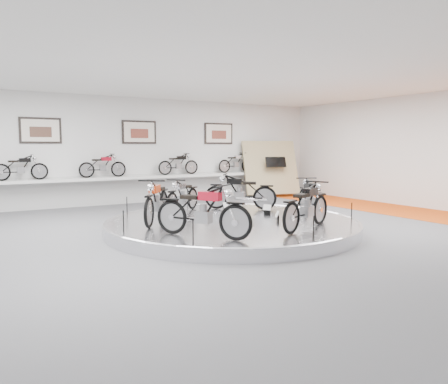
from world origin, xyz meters
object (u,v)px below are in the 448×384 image
bike_f (311,197)px  shelf (143,177)px  bike_d (202,211)px  bike_a (240,192)px  display_platform (232,225)px  bike_e (307,206)px  bike_c (157,201)px  bike_b (183,195)px

bike_f → shelf: bearing=40.5°
bike_d → bike_f: bike_d is taller
bike_a → bike_f: size_ratio=1.06×
display_platform → bike_d: 2.37m
bike_f → bike_d: bearing=127.4°
shelf → bike_e: size_ratio=6.02×
display_platform → bike_c: size_ratio=3.45×
shelf → bike_b: (-0.54, -4.62, -0.22)m
bike_d → bike_e: size_ratio=1.03×
bike_c → bike_f: (4.01, -1.09, -0.04)m
bike_c → bike_d: bike_d is taller
bike_f → bike_e: bearing=157.8°
bike_a → display_platform: bearing=90.3°
bike_d → bike_f: (3.86, 1.00, -0.05)m
bike_e → shelf: bearing=72.7°
display_platform → bike_b: (-0.54, 1.78, 0.63)m
display_platform → bike_c: 2.03m
bike_b → bike_d: bike_d is taller
bike_b → bike_e: size_ratio=0.90×
display_platform → bike_f: bike_f is taller
bike_d → bike_e: bearing=47.3°
bike_e → bike_c: bearing=112.9°
display_platform → bike_e: size_ratio=3.51×
shelf → bike_a: 5.13m
bike_e → bike_a: bearing=60.4°
bike_e → bike_f: bearing=22.4°
shelf → bike_e: bike_e is taller
bike_c → bike_a: bearing=141.7°
bike_c → bike_d: (0.15, -2.09, 0.01)m
bike_b → bike_a: bearing=129.4°
bike_a → bike_c: 3.10m
bike_a → bike_e: bearing=122.9°
shelf → bike_d: 8.10m
bike_b → bike_f: 3.57m
bike_b → bike_c: size_ratio=0.89×
bike_b → bike_c: (-1.28, -1.22, 0.06)m
display_platform → bike_f: (2.19, -0.53, 0.65)m
bike_c → bike_d: size_ratio=0.98×
bike_f → bike_c: bearing=97.7°
shelf → bike_f: 7.27m
bike_b → bike_d: bearing=32.9°
shelf → bike_f: size_ratio=6.42×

